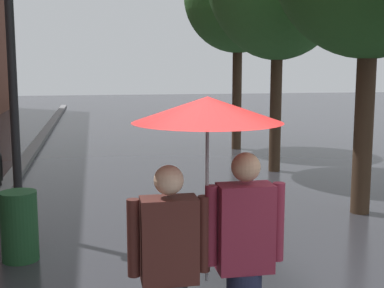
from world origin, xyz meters
TOP-DOWN VIEW (x-y plane):
  - kerb_strip at (-3.20, 10.00)m, footprint 0.30×36.00m
  - couple_under_umbrella at (-0.74, 0.80)m, footprint 1.14×1.06m
  - street_lamp_post at (-2.60, 4.79)m, footprint 0.24×0.24m
  - litter_bin at (-2.44, 3.66)m, footprint 0.44×0.44m

SIDE VIEW (x-z plane):
  - kerb_strip at x=-3.20m, z-range 0.00..0.12m
  - litter_bin at x=-2.44m, z-range 0.00..0.85m
  - couple_under_umbrella at x=-0.74m, z-range 0.31..2.45m
  - street_lamp_post at x=-2.60m, z-range 0.35..4.27m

